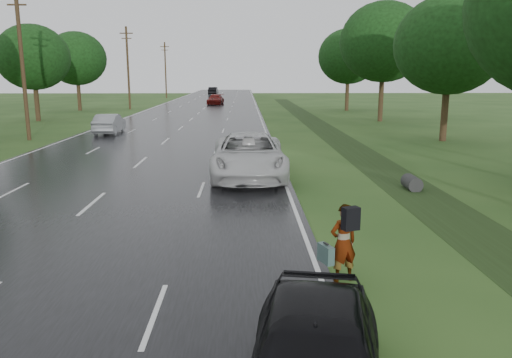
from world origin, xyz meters
The scene contains 18 objects.
road centered at (0.00, 45.00, 0.02)m, with size 14.00×180.00×0.04m, color black.
edge_stripe_east centered at (6.75, 45.00, 0.04)m, with size 0.12×180.00×0.01m, color silver.
edge_stripe_west centered at (-6.75, 45.00, 0.04)m, with size 0.12×180.00×0.01m, color silver.
center_line centered at (0.00, 45.00, 0.04)m, with size 0.12×180.00×0.01m, color silver.
drainage_ditch centered at (11.50, 18.71, 0.04)m, with size 2.20×120.00×0.56m.
utility_pole_mid centered at (-9.20, 25.00, 5.20)m, with size 1.60×0.26×10.00m.
utility_pole_far centered at (-9.20, 55.00, 5.20)m, with size 1.60×0.26×10.00m.
utility_pole_distant centered at (-9.20, 85.00, 5.20)m, with size 1.60×0.26×10.00m.
tree_east_c centered at (18.20, 24.00, 6.14)m, with size 7.00×7.00×9.29m.
tree_east_d centered at (17.80, 38.00, 7.15)m, with size 8.00×8.00×10.76m.
tree_east_f centered at (17.50, 52.00, 6.37)m, with size 7.20×7.20×9.62m.
tree_west_d centered at (-14.20, 39.00, 5.82)m, with size 6.60×6.60×8.80m.
tree_west_f centered at (-14.80, 53.00, 6.14)m, with size 7.00×7.00×9.29m.
pedestrian centered at (7.18, 1.49, 0.87)m, with size 0.88×0.68×1.69m.
white_pickup centered at (5.32, 12.36, 0.95)m, with size 3.03×6.58×1.83m, color silver.
silver_sedan centered at (-4.74, 28.34, 0.76)m, with size 1.52×4.37×1.44m, color gray.
far_car_red centered at (1.00, 64.27, 0.76)m, with size 2.02×4.97×1.44m, color #660E0B.
far_car_dark centered at (-1.35, 97.86, 0.87)m, with size 1.75×5.01×1.65m, color black.
Camera 1 is at (5.14, -8.37, 4.30)m, focal length 35.00 mm.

